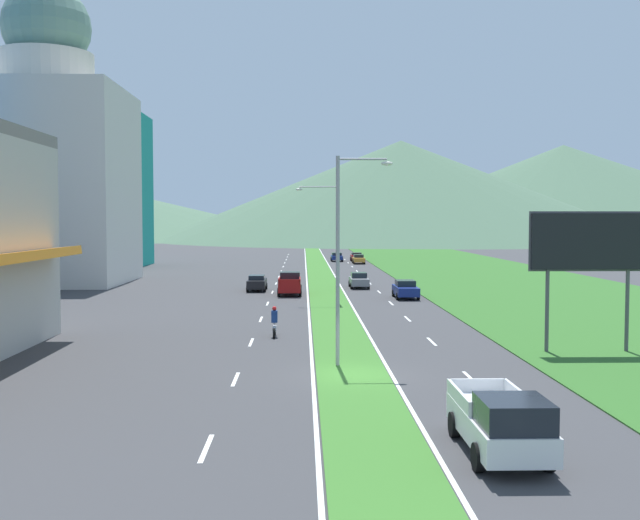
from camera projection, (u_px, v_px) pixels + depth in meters
name	position (u px, v px, depth m)	size (l,w,h in m)	color
ground_plane	(352.00, 376.00, 32.72)	(600.00, 600.00, 0.00)	#38383A
grass_median	(320.00, 275.00, 92.62)	(3.20, 240.00, 0.06)	#387028
grass_verge_right	(484.00, 275.00, 93.09)	(24.00, 240.00, 0.06)	#2D6023
lane_dash_left_1	(206.00, 448.00, 22.31)	(0.16, 2.80, 0.01)	silver
lane_dash_left_2	(236.00, 379.00, 31.98)	(0.16, 2.80, 0.01)	silver
lane_dash_left_3	(251.00, 342.00, 41.65)	(0.16, 2.80, 0.01)	silver
lane_dash_left_4	(261.00, 319.00, 51.32)	(0.16, 2.80, 0.01)	silver
lane_dash_left_5	(268.00, 304.00, 60.99)	(0.16, 2.80, 0.01)	silver
lane_dash_left_6	(272.00, 292.00, 70.66)	(0.16, 2.80, 0.01)	silver
lane_dash_left_7	(276.00, 283.00, 80.33)	(0.16, 2.80, 0.01)	silver
lane_dash_left_8	(279.00, 277.00, 90.00)	(0.16, 2.80, 0.01)	silver
lane_dash_left_9	(281.00, 271.00, 99.67)	(0.16, 2.80, 0.01)	silver
lane_dash_left_10	(283.00, 267.00, 109.34)	(0.16, 2.80, 0.01)	silver
lane_dash_left_11	(285.00, 263.00, 119.01)	(0.16, 2.80, 0.01)	silver
lane_dash_left_12	(286.00, 260.00, 128.68)	(0.16, 2.80, 0.01)	silver
lane_dash_left_13	(287.00, 257.00, 138.35)	(0.16, 2.80, 0.01)	silver
lane_dash_left_14	(288.00, 255.00, 148.02)	(0.16, 2.80, 0.01)	silver
lane_dash_right_1	(542.00, 446.00, 22.54)	(0.16, 2.80, 0.01)	silver
lane_dash_right_2	(470.00, 378.00, 32.21)	(0.16, 2.80, 0.01)	silver
lane_dash_right_3	(432.00, 342.00, 41.88)	(0.16, 2.80, 0.01)	silver
lane_dash_right_4	(408.00, 319.00, 51.55)	(0.16, 2.80, 0.01)	silver
lane_dash_right_5	(391.00, 303.00, 61.22)	(0.16, 2.80, 0.01)	silver
lane_dash_right_6	(379.00, 292.00, 70.89)	(0.16, 2.80, 0.01)	silver
lane_dash_right_7	(370.00, 283.00, 80.56)	(0.16, 2.80, 0.01)	silver
lane_dash_right_8	(363.00, 277.00, 90.23)	(0.16, 2.80, 0.01)	silver
lane_dash_right_9	(357.00, 271.00, 99.90)	(0.16, 2.80, 0.01)	silver
lane_dash_right_10	(352.00, 267.00, 109.57)	(0.16, 2.80, 0.01)	silver
lane_dash_right_11	(348.00, 263.00, 119.24)	(0.16, 2.80, 0.01)	silver
lane_dash_right_12	(345.00, 260.00, 128.91)	(0.16, 2.80, 0.01)	silver
lane_dash_right_13	(342.00, 257.00, 138.58)	(0.16, 2.80, 0.01)	silver
lane_dash_right_14	(339.00, 254.00, 148.25)	(0.16, 2.80, 0.01)	silver
edge_line_median_left	(306.00, 275.00, 92.58)	(0.16, 240.00, 0.01)	silver
edge_line_median_right	(334.00, 275.00, 92.66)	(0.16, 240.00, 0.01)	silver
domed_building	(49.00, 162.00, 80.39)	(16.43, 16.43, 32.28)	silver
midrise_colored	(87.00, 190.00, 108.89)	(16.29, 16.29, 22.68)	teal
hill_far_left	(54.00, 207.00, 302.91)	(211.42, 211.42, 24.63)	#47664C
hill_far_center	(401.00, 190.00, 256.68)	(169.79, 169.79, 34.34)	#47664C
hill_far_right	(563.00, 190.00, 332.69)	(210.01, 210.01, 40.49)	#47664C
street_lamp_near	(343.00, 247.00, 34.52)	(2.65, 0.28, 9.84)	#99999E
street_lamp_mid	(332.00, 235.00, 61.42)	(3.51, 0.54, 9.77)	#99999E
billboard_roadside	(589.00, 247.00, 38.17)	(6.18, 0.28, 7.32)	#4C4C51
car_0	(406.00, 289.00, 65.14)	(2.01, 4.66, 1.58)	navy
car_1	(257.00, 283.00, 72.16)	(1.87, 4.65, 1.53)	black
car_2	(359.00, 280.00, 75.24)	(1.93, 4.66, 1.55)	slate
car_3	(359.00, 259.00, 117.01)	(1.87, 4.70, 1.46)	#C6842D
car_4	(356.00, 257.00, 124.15)	(1.98, 4.33, 1.44)	maroon
car_5	(337.00, 257.00, 123.78)	(1.99, 4.63, 1.43)	navy
pickup_truck_0	(290.00, 284.00, 68.55)	(2.18, 5.40, 2.00)	maroon
pickup_truck_1	(501.00, 423.00, 21.49)	(2.18, 5.40, 2.00)	silver
motorcycle_rider	(274.00, 324.00, 43.68)	(0.36, 2.00, 1.80)	black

